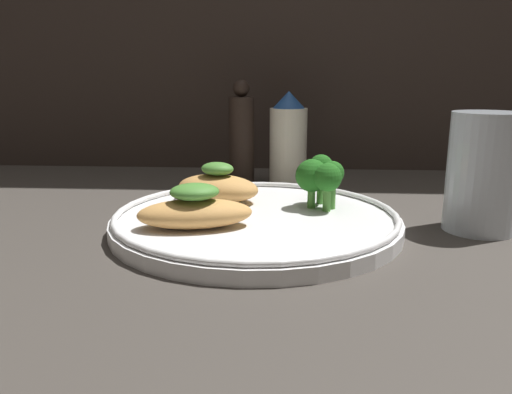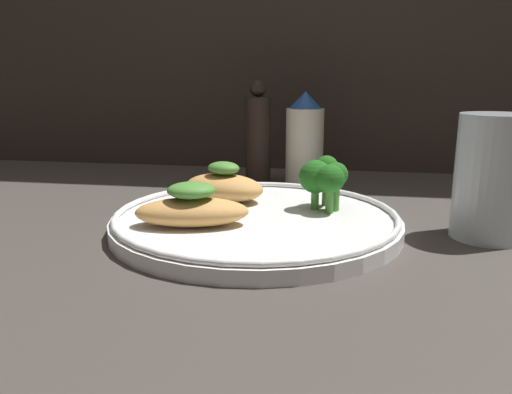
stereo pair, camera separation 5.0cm
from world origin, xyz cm
name	(u,v)px [view 2 (the right image)]	position (x,y,z in cm)	size (l,w,h in cm)	color
ground_plane	(256,234)	(0.00, 0.00, -0.50)	(180.00, 180.00, 1.00)	#3D3833
plate	(256,220)	(0.00, 0.00, 0.99)	(28.99, 28.99, 2.00)	white
grilled_meat_front	(192,209)	(-5.39, -4.16, 3.06)	(11.46, 7.02, 4.19)	tan
grilled_meat_middle	(224,186)	(-4.70, 5.98, 3.09)	(11.00, 8.73, 4.44)	tan
broccoli_bunch	(325,177)	(6.62, 3.75, 4.95)	(5.10, 5.92, 5.49)	#4C8E38
sauce_bottle	(305,141)	(3.12, 22.62, 6.28)	(5.31, 5.31, 13.13)	silver
pepper_grinder	(258,137)	(-3.54, 22.62, 6.70)	(3.63, 3.63, 14.66)	black
drinking_glass	(493,177)	(22.40, 1.31, 5.91)	(6.99, 6.99, 11.82)	silver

